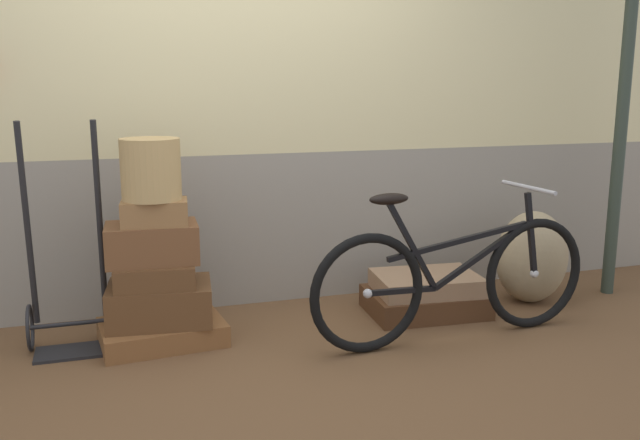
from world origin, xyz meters
name	(u,v)px	position (x,y,z in m)	size (l,w,h in m)	color
ground	(262,353)	(0.00, 0.00, -0.03)	(8.76, 5.20, 0.06)	brown
station_building	(229,95)	(0.01, 0.85, 1.33)	(6.76, 0.74, 2.64)	gray
suitcase_0	(162,332)	(-0.50, 0.24, 0.06)	(0.65, 0.44, 0.12)	brown
suitcase_1	(160,303)	(-0.51, 0.24, 0.23)	(0.55, 0.39, 0.21)	brown
suitcase_2	(155,275)	(-0.53, 0.21, 0.40)	(0.42, 0.30, 0.12)	brown
suitcase_3	(152,243)	(-0.53, 0.25, 0.56)	(0.48, 0.31, 0.21)	brown
suitcase_4	(155,213)	(-0.51, 0.22, 0.73)	(0.34, 0.22, 0.13)	olive
suitcase_5	(425,302)	(1.09, 0.25, 0.07)	(0.70, 0.50, 0.14)	#4C2D19
suitcase_6	(426,283)	(1.09, 0.24, 0.19)	(0.62, 0.44, 0.11)	#937051
wicker_basket	(151,169)	(-0.52, 0.24, 0.96)	(0.31, 0.31, 0.32)	tan
luggage_trolley	(69,295)	(-0.97, 0.31, 0.30)	(0.44, 0.35, 1.22)	black
burlap_sack	(532,257)	(1.84, 0.25, 0.30)	(0.47, 0.40, 0.60)	#9E8966
bicycle	(454,279)	(1.04, -0.20, 0.35)	(1.70, 0.46, 0.85)	black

